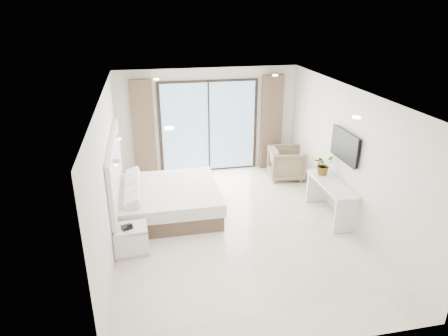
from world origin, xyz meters
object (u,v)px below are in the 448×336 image
Objects in this scene: bed at (168,200)px; nightstand at (132,239)px; console_desk at (331,192)px; armchair at (287,162)px.

bed is 1.51m from nightstand.
armchair reaches higher than console_desk.
console_desk is at bearing -13.56° from bed.
armchair is at bearing 22.70° from bed.
console_desk reaches higher than nightstand.
armchair is at bearing 30.96° from nightstand.
armchair is at bearing 95.18° from console_desk.
bed is 3.40m from console_desk.
nightstand is 4.65m from armchair.
bed is 3.53× the size of nightstand.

